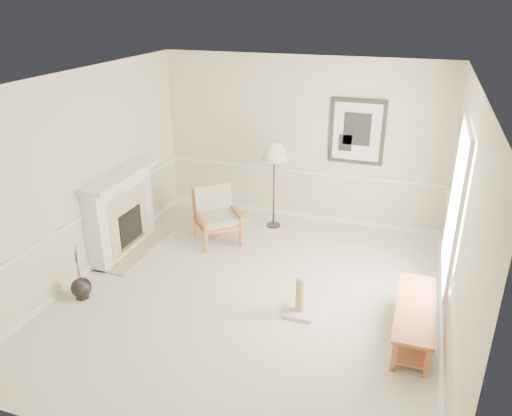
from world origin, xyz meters
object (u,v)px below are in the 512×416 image
(floor_vase, at_px, (81,288))
(scratching_post, at_px, (300,302))
(armchair, at_px, (216,212))
(bench, at_px, (414,316))
(floor_lamp, at_px, (274,153))

(floor_vase, xyz_separation_m, scratching_post, (2.90, 0.59, 0.02))
(armchair, bearing_deg, bench, -67.13)
(floor_vase, distance_m, scratching_post, 2.96)
(floor_lamp, xyz_separation_m, bench, (2.48, -2.46, -1.06))
(floor_vase, bearing_deg, scratching_post, 11.41)
(floor_vase, distance_m, floor_lamp, 3.72)
(armchair, bearing_deg, floor_vase, -155.12)
(bench, bearing_deg, floor_lamp, 135.29)
(floor_vase, xyz_separation_m, armchair, (1.05, 2.23, 0.34))
(bench, bearing_deg, armchair, 152.71)
(floor_vase, relative_size, scratching_post, 1.50)
(floor_vase, height_order, armchair, armchair)
(bench, height_order, scratching_post, scratching_post)
(floor_lamp, bearing_deg, bench, -44.71)
(floor_vase, distance_m, bench, 4.34)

